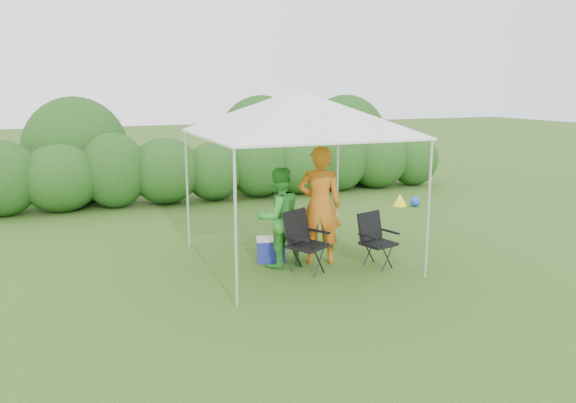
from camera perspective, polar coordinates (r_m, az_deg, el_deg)
name	(u,v)px	position (r m, az deg, el deg)	size (l,w,h in m)	color
ground	(309,270)	(9.03, 2.16, -6.92)	(70.00, 70.00, 0.00)	#3A5F1E
hedge	(213,168)	(14.39, -7.60, 3.35)	(13.56, 1.53, 1.80)	#225119
canopy	(298,112)	(9.03, 0.97, 9.03)	(3.10, 3.10, 2.83)	silver
chair_right	(375,236)	(9.19, 8.83, -3.49)	(0.63, 0.60, 0.87)	black
chair_left	(303,237)	(8.80, 1.54, -3.67)	(0.75, 0.73, 0.97)	black
man	(319,205)	(9.14, 3.22, -0.38)	(0.71, 0.46, 1.94)	#CE6617
woman	(279,218)	(8.99, -0.95, -1.64)	(0.79, 0.61, 1.62)	green
cooler	(271,249)	(9.40, -1.76, -4.89)	(0.54, 0.45, 0.40)	navy
bottle	(275,232)	(9.30, -1.34, -3.08)	(0.06, 0.06, 0.23)	#592D0C
lawn_toy	(404,200)	(13.96, 11.69, 0.12)	(0.61, 0.50, 0.30)	yellow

